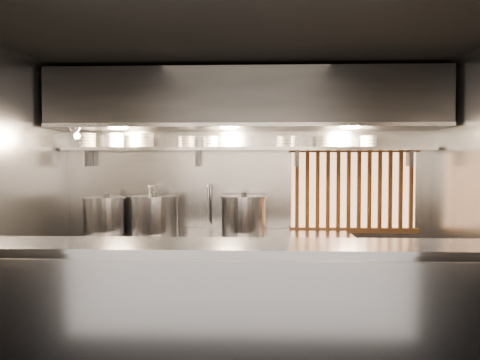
# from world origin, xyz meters

# --- Properties ---
(floor) EXTENTS (4.50, 4.50, 0.00)m
(floor) POSITION_xyz_m (0.00, 0.00, 0.00)
(floor) COLOR black
(floor) RESTS_ON ground
(ceiling) EXTENTS (4.50, 4.50, 0.00)m
(ceiling) POSITION_xyz_m (0.00, 0.00, 2.80)
(ceiling) COLOR black
(ceiling) RESTS_ON wall_back
(wall_back) EXTENTS (4.50, 0.00, 4.50)m
(wall_back) POSITION_xyz_m (0.00, 1.50, 1.40)
(wall_back) COLOR gray
(wall_back) RESTS_ON floor
(wall_left) EXTENTS (0.00, 3.00, 3.00)m
(wall_left) POSITION_xyz_m (-2.25, 0.00, 1.40)
(wall_left) COLOR gray
(wall_left) RESTS_ON floor
(serving_counter) EXTENTS (4.50, 0.56, 1.13)m
(serving_counter) POSITION_xyz_m (0.00, -0.96, 0.57)
(serving_counter) COLOR #939398
(serving_counter) RESTS_ON floor
(cooking_bench) EXTENTS (3.00, 0.70, 0.90)m
(cooking_bench) POSITION_xyz_m (-0.30, 1.13, 0.45)
(cooking_bench) COLOR #939398
(cooking_bench) RESTS_ON floor
(bowl_shelf) EXTENTS (4.40, 0.34, 0.04)m
(bowl_shelf) POSITION_xyz_m (0.00, 1.32, 1.88)
(bowl_shelf) COLOR #939398
(bowl_shelf) RESTS_ON wall_back
(exhaust_hood) EXTENTS (4.40, 0.81, 0.65)m
(exhaust_hood) POSITION_xyz_m (0.00, 1.10, 2.42)
(exhaust_hood) COLOR #2D2D30
(exhaust_hood) RESTS_ON ceiling
(wood_screen) EXTENTS (1.56, 0.09, 1.04)m
(wood_screen) POSITION_xyz_m (1.30, 1.45, 1.38)
(wood_screen) COLOR #FFB272
(wood_screen) RESTS_ON wall_back
(faucet_left) EXTENTS (0.04, 0.30, 0.50)m
(faucet_left) POSITION_xyz_m (-1.15, 1.37, 1.31)
(faucet_left) COLOR silver
(faucet_left) RESTS_ON wall_back
(faucet_right) EXTENTS (0.04, 0.30, 0.50)m
(faucet_right) POSITION_xyz_m (-0.45, 1.37, 1.31)
(faucet_right) COLOR silver
(faucet_right) RESTS_ON wall_back
(heat_lamp) EXTENTS (0.25, 0.35, 0.20)m
(heat_lamp) POSITION_xyz_m (-1.90, 0.85, 2.07)
(heat_lamp) COLOR #939398
(heat_lamp) RESTS_ON exhaust_hood
(pendant_bulb) EXTENTS (0.09, 0.09, 0.19)m
(pendant_bulb) POSITION_xyz_m (-0.10, 1.20, 1.96)
(pendant_bulb) COLOR #2D2D30
(pendant_bulb) RESTS_ON exhaust_hood
(stock_pot_left) EXTENTS (0.72, 0.72, 0.47)m
(stock_pot_left) POSITION_xyz_m (-1.07, 1.11, 1.12)
(stock_pot_left) COLOR #939398
(stock_pot_left) RESTS_ON cooking_bench
(stock_pot_mid) EXTENTS (0.61, 0.61, 0.45)m
(stock_pot_mid) POSITION_xyz_m (-1.65, 1.15, 1.11)
(stock_pot_mid) COLOR #939398
(stock_pot_mid) RESTS_ON cooking_bench
(stock_pot_right) EXTENTS (0.64, 0.64, 0.47)m
(stock_pot_right) POSITION_xyz_m (-0.03, 1.16, 1.12)
(stock_pot_right) COLOR #939398
(stock_pot_right) RESTS_ON cooking_bench
(bowl_stack_0) EXTENTS (0.22, 0.22, 0.17)m
(bowl_stack_0) POSITION_xyz_m (-1.94, 1.32, 1.98)
(bowl_stack_0) COLOR silver
(bowl_stack_0) RESTS_ON bowl_shelf
(bowl_stack_1) EXTENTS (0.21, 0.21, 0.17)m
(bowl_stack_1) POSITION_xyz_m (-1.58, 1.32, 1.98)
(bowl_stack_1) COLOR silver
(bowl_stack_1) RESTS_ON bowl_shelf
(bowl_stack_2) EXTENTS (0.22, 0.22, 0.17)m
(bowl_stack_2) POSITION_xyz_m (-1.23, 1.32, 1.98)
(bowl_stack_2) COLOR silver
(bowl_stack_2) RESTS_ON bowl_shelf
(bowl_stack_3) EXTENTS (0.21, 0.21, 0.13)m
(bowl_stack_3) POSITION_xyz_m (-0.72, 1.32, 1.97)
(bowl_stack_3) COLOR silver
(bowl_stack_3) RESTS_ON bowl_shelf
(bowl_stack_4) EXTENTS (0.20, 0.20, 0.13)m
(bowl_stack_4) POSITION_xyz_m (-0.44, 1.32, 1.97)
(bowl_stack_4) COLOR silver
(bowl_stack_4) RESTS_ON bowl_shelf
(bowl_stack_5) EXTENTS (0.23, 0.23, 0.13)m
(bowl_stack_5) POSITION_xyz_m (0.47, 1.32, 1.97)
(bowl_stack_5) COLOR silver
(bowl_stack_5) RESTS_ON bowl_shelf
(bowl_stack_6) EXTENTS (0.21, 0.21, 0.13)m
(bowl_stack_6) POSITION_xyz_m (0.92, 1.32, 1.97)
(bowl_stack_6) COLOR silver
(bowl_stack_6) RESTS_ON bowl_shelf
(bowl_stack_7) EXTENTS (0.21, 0.21, 0.13)m
(bowl_stack_7) POSITION_xyz_m (1.45, 1.32, 1.97)
(bowl_stack_7) COLOR silver
(bowl_stack_7) RESTS_ON bowl_shelf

